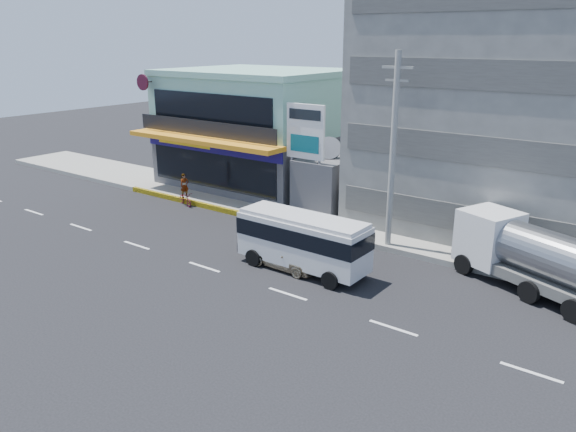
{
  "coord_description": "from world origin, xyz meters",
  "views": [
    {
      "loc": [
        18.08,
        -17.69,
        10.55
      ],
      "look_at": [
        2.53,
        3.37,
        2.2
      ],
      "focal_mm": 35.0,
      "sensor_mm": 36.0,
      "label": 1
    }
  ],
  "objects_px": {
    "sedan": "(284,254)",
    "tanker_truck": "(532,256)",
    "satellite_dish": "(329,157)",
    "utility_pole_near": "(393,152)",
    "minibus": "(303,238)",
    "concrete_building": "(524,105)",
    "billboard": "(306,138)",
    "shop_building": "(258,131)",
    "motorcycle_rider": "(185,195)"
  },
  "relations": [
    {
      "from": "shop_building",
      "to": "motorcycle_rider",
      "type": "distance_m",
      "value": 7.88
    },
    {
      "from": "shop_building",
      "to": "minibus",
      "type": "xyz_separation_m",
      "value": [
        12.0,
        -11.4,
        -2.39
      ]
    },
    {
      "from": "satellite_dish",
      "to": "utility_pole_near",
      "type": "height_order",
      "value": "utility_pole_near"
    },
    {
      "from": "utility_pole_near",
      "to": "sedan",
      "type": "distance_m",
      "value": 7.39
    },
    {
      "from": "utility_pole_near",
      "to": "billboard",
      "type": "bearing_deg",
      "value": 164.52
    },
    {
      "from": "shop_building",
      "to": "sedan",
      "type": "height_order",
      "value": "shop_building"
    },
    {
      "from": "concrete_building",
      "to": "tanker_truck",
      "type": "relative_size",
      "value": 2.04
    },
    {
      "from": "satellite_dish",
      "to": "minibus",
      "type": "xyz_separation_m",
      "value": [
        4.0,
        -8.45,
        -1.96
      ]
    },
    {
      "from": "motorcycle_rider",
      "to": "shop_building",
      "type": "bearing_deg",
      "value": 86.78
    },
    {
      "from": "utility_pole_near",
      "to": "minibus",
      "type": "distance_m",
      "value": 6.33
    },
    {
      "from": "shop_building",
      "to": "concrete_building",
      "type": "relative_size",
      "value": 0.77
    },
    {
      "from": "shop_building",
      "to": "concrete_building",
      "type": "distance_m",
      "value": 18.28
    },
    {
      "from": "sedan",
      "to": "tanker_truck",
      "type": "height_order",
      "value": "tanker_truck"
    },
    {
      "from": "concrete_building",
      "to": "billboard",
      "type": "height_order",
      "value": "concrete_building"
    },
    {
      "from": "billboard",
      "to": "satellite_dish",
      "type": "bearing_deg",
      "value": 74.48
    },
    {
      "from": "tanker_truck",
      "to": "minibus",
      "type": "bearing_deg",
      "value": -156.12
    },
    {
      "from": "sedan",
      "to": "tanker_truck",
      "type": "distance_m",
      "value": 11.04
    },
    {
      "from": "concrete_building",
      "to": "motorcycle_rider",
      "type": "distance_m",
      "value": 21.11
    },
    {
      "from": "concrete_building",
      "to": "minibus",
      "type": "xyz_separation_m",
      "value": [
        -6.0,
        -12.45,
        -5.39
      ]
    },
    {
      "from": "satellite_dish",
      "to": "concrete_building",
      "type": "bearing_deg",
      "value": 21.8
    },
    {
      "from": "shop_building",
      "to": "motorcycle_rider",
      "type": "xyz_separation_m",
      "value": [
        -0.4,
        -7.15,
        -3.29
      ]
    },
    {
      "from": "billboard",
      "to": "tanker_truck",
      "type": "bearing_deg",
      "value": -10.65
    },
    {
      "from": "utility_pole_near",
      "to": "satellite_dish",
      "type": "bearing_deg",
      "value": 149.04
    },
    {
      "from": "minibus",
      "to": "sedan",
      "type": "height_order",
      "value": "minibus"
    },
    {
      "from": "satellite_dish",
      "to": "sedan",
      "type": "xyz_separation_m",
      "value": [
        3.1,
        -8.71,
        -2.9
      ]
    },
    {
      "from": "shop_building",
      "to": "billboard",
      "type": "distance_m",
      "value": 8.92
    },
    {
      "from": "satellite_dish",
      "to": "motorcycle_rider",
      "type": "bearing_deg",
      "value": -153.44
    },
    {
      "from": "utility_pole_near",
      "to": "minibus",
      "type": "height_order",
      "value": "utility_pole_near"
    },
    {
      "from": "billboard",
      "to": "tanker_truck",
      "type": "xyz_separation_m",
      "value": [
        13.71,
        -2.58,
        -3.33
      ]
    },
    {
      "from": "shop_building",
      "to": "billboard",
      "type": "height_order",
      "value": "shop_building"
    },
    {
      "from": "concrete_building",
      "to": "billboard",
      "type": "xyz_separation_m",
      "value": [
        -10.5,
        -5.8,
        -2.07
      ]
    },
    {
      "from": "shop_building",
      "to": "tanker_truck",
      "type": "xyz_separation_m",
      "value": [
        21.21,
        -7.32,
        -2.4
      ]
    },
    {
      "from": "billboard",
      "to": "minibus",
      "type": "distance_m",
      "value": 8.69
    },
    {
      "from": "concrete_building",
      "to": "satellite_dish",
      "type": "height_order",
      "value": "concrete_building"
    },
    {
      "from": "billboard",
      "to": "minibus",
      "type": "height_order",
      "value": "billboard"
    },
    {
      "from": "utility_pole_near",
      "to": "tanker_truck",
      "type": "bearing_deg",
      "value": -6.15
    },
    {
      "from": "utility_pole_near",
      "to": "shop_building",
      "type": "bearing_deg",
      "value": 154.94
    },
    {
      "from": "minibus",
      "to": "sedan",
      "type": "distance_m",
      "value": 1.33
    },
    {
      "from": "sedan",
      "to": "utility_pole_near",
      "type": "bearing_deg",
      "value": -28.31
    },
    {
      "from": "minibus",
      "to": "satellite_dish",
      "type": "bearing_deg",
      "value": 115.32
    },
    {
      "from": "satellite_dish",
      "to": "tanker_truck",
      "type": "relative_size",
      "value": 0.19
    },
    {
      "from": "satellite_dish",
      "to": "sedan",
      "type": "distance_m",
      "value": 9.69
    },
    {
      "from": "tanker_truck",
      "to": "motorcycle_rider",
      "type": "relative_size",
      "value": 3.68
    },
    {
      "from": "concrete_building",
      "to": "sedan",
      "type": "bearing_deg",
      "value": -118.52
    },
    {
      "from": "motorcycle_rider",
      "to": "satellite_dish",
      "type": "bearing_deg",
      "value": 26.56
    },
    {
      "from": "shop_building",
      "to": "minibus",
      "type": "relative_size",
      "value": 1.91
    },
    {
      "from": "concrete_building",
      "to": "sedan",
      "type": "height_order",
      "value": "concrete_building"
    },
    {
      "from": "satellite_dish",
      "to": "motorcycle_rider",
      "type": "xyz_separation_m",
      "value": [
        -8.4,
        -4.2,
        -2.87
      ]
    },
    {
      "from": "utility_pole_near",
      "to": "motorcycle_rider",
      "type": "relative_size",
      "value": 4.7
    },
    {
      "from": "concrete_building",
      "to": "motorcycle_rider",
      "type": "height_order",
      "value": "concrete_building"
    }
  ]
}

